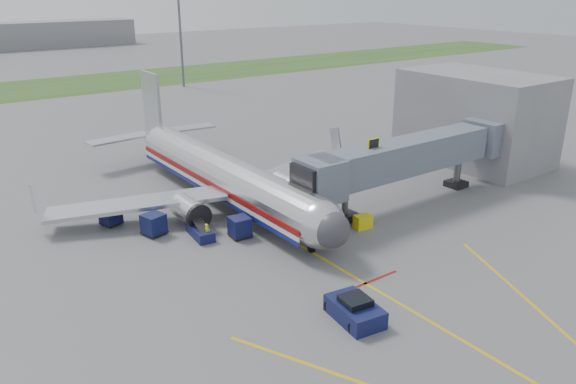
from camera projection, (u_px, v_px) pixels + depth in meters
ground at (328, 262)px, 41.49m from camera, size 400.00×400.00×0.00m
grass_strip at (33, 89)px, 109.76m from camera, size 300.00×25.00×0.01m
apron_markings at (402, 305)px, 35.87m from camera, size 21.52×50.00×0.01m
airliner at (224, 175)px, 52.13m from camera, size 32.10×35.67×10.25m
jet_bridge at (403, 158)px, 50.80m from camera, size 25.30×4.00×6.90m
terminal at (475, 118)px, 63.84m from camera, size 10.00×16.00×10.00m
light_mast_right at (180, 31)px, 108.39m from camera, size 2.00×0.44×20.40m
pushback_tug at (355, 310)px, 34.13m from camera, size 2.74×3.96×1.54m
baggage_cart_a at (154, 224)px, 45.66m from camera, size 2.01×2.01×1.77m
baggage_cart_b at (111, 216)px, 47.60m from camera, size 1.87×1.87×1.63m
baggage_cart_c at (240, 227)px, 45.26m from camera, size 1.69×1.69×1.69m
belt_loader at (200, 231)px, 45.46m from camera, size 1.68×4.15×1.98m
ground_power_cart at (363, 222)px, 47.03m from camera, size 1.56×1.18×1.14m
ramp_worker at (207, 232)px, 44.56m from camera, size 0.65×0.58×1.49m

